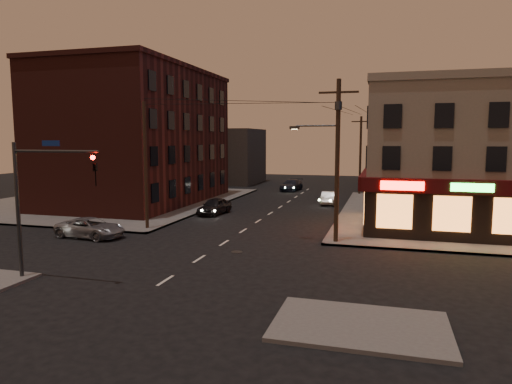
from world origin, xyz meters
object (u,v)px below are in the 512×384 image
(sedan_near, at_px, (214,206))
(sedan_mid, at_px, (328,198))
(suv_cross, at_px, (90,228))
(fire_hydrant, at_px, (336,225))
(sedan_far, at_px, (291,185))

(sedan_near, distance_m, sedan_mid, 12.59)
(suv_cross, height_order, fire_hydrant, suv_cross)
(sedan_far, bearing_deg, fire_hydrant, -66.29)
(sedan_near, xyz_separation_m, sedan_mid, (8.77, 9.04, -0.08))
(sedan_near, bearing_deg, suv_cross, -106.19)
(suv_cross, height_order, sedan_far, sedan_far)
(suv_cross, distance_m, sedan_far, 31.82)
(sedan_near, distance_m, sedan_far, 20.12)
(sedan_mid, height_order, sedan_far, sedan_far)
(suv_cross, distance_m, fire_hydrant, 16.76)
(sedan_mid, distance_m, fire_hydrant, 13.94)
(suv_cross, bearing_deg, sedan_mid, -27.88)
(sedan_far, xyz_separation_m, fire_hydrant, (8.17, -24.65, -0.19))
(suv_cross, distance_m, sedan_mid, 24.10)
(sedan_mid, height_order, fire_hydrant, sedan_mid)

